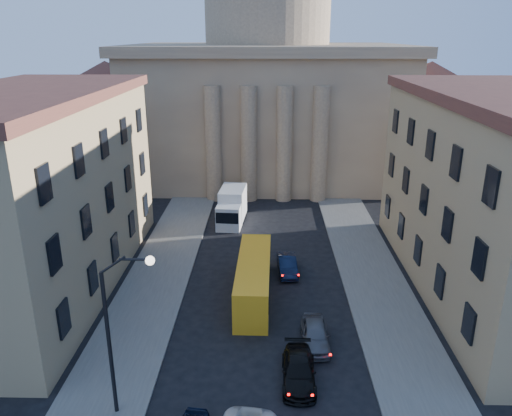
% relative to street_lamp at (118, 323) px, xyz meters
% --- Properties ---
extents(sidewalk_left, '(5.00, 60.00, 0.15)m').
position_rel_street_lamp_xyz_m(sidewalk_left, '(-1.53, 10.00, -5.21)').
color(sidewalk_left, '#575550').
rests_on(sidewalk_left, ground).
extents(sidewalk_right, '(5.00, 60.00, 0.15)m').
position_rel_street_lamp_xyz_m(sidewalk_right, '(15.47, 10.00, -5.21)').
color(sidewalk_right, '#575550').
rests_on(sidewalk_right, ground).
extents(church, '(68.02, 28.76, 36.60)m').
position_rel_street_lamp_xyz_m(church, '(6.97, 47.47, 6.59)').
color(church, '#80674F').
rests_on(church, ground).
extents(building_left, '(11.60, 26.60, 14.70)m').
position_rel_street_lamp_xyz_m(building_left, '(-10.03, 14.00, 2.14)').
color(building_left, '#99815A').
rests_on(building_left, ground).
extents(building_right, '(11.60, 26.60, 14.70)m').
position_rel_street_lamp_xyz_m(building_right, '(23.97, 14.00, 2.14)').
color(building_right, '#99815A').
rests_on(building_right, ground).
extents(street_lamp, '(2.62, 0.44, 8.83)m').
position_rel_street_lamp_xyz_m(street_lamp, '(0.00, 0.00, 0.00)').
color(street_lamp, black).
rests_on(street_lamp, ground).
extents(car_right_mid, '(1.94, 4.58, 1.32)m').
position_rel_street_lamp_xyz_m(car_right_mid, '(8.89, 2.74, -4.63)').
color(car_right_mid, black).
rests_on(car_right_mid, ground).
extents(car_right_far, '(1.69, 4.18, 1.42)m').
position_rel_street_lamp_xyz_m(car_right_far, '(10.10, 6.23, -4.57)').
color(car_right_far, '#505055').
rests_on(car_right_far, ground).
extents(car_right_distant, '(1.69, 4.16, 1.34)m').
position_rel_street_lamp_xyz_m(car_right_distant, '(8.74, 16.05, -4.62)').
color(car_right_distant, black).
rests_on(car_right_distant, ground).
extents(city_bus, '(2.54, 10.19, 2.86)m').
position_rel_street_lamp_xyz_m(city_bus, '(6.14, 12.12, -3.75)').
color(city_bus, '#FAA71B').
rests_on(city_bus, ground).
extents(box_truck, '(2.84, 6.25, 3.34)m').
position_rel_street_lamp_xyz_m(box_truck, '(3.47, 27.53, -3.70)').
color(box_truck, silver).
rests_on(box_truck, ground).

